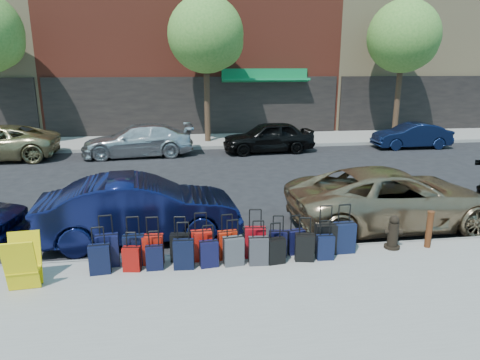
{
  "coord_description": "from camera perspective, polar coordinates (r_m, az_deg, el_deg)",
  "views": [
    {
      "loc": [
        -0.9,
        -12.98,
        4.08
      ],
      "look_at": [
        0.69,
        -1.5,
        0.94
      ],
      "focal_mm": 32.0,
      "sensor_mm": 36.0,
      "label": 1
    }
  ],
  "objects": [
    {
      "name": "ground",
      "position": [
        13.64,
        -3.76,
        -2.29
      ],
      "size": [
        120.0,
        120.0,
        0.0
      ],
      "primitive_type": "plane",
      "color": "black",
      "rests_on": "ground"
    },
    {
      "name": "sidewalk_near",
      "position": [
        7.67,
        0.01,
        -16.31
      ],
      "size": [
        60.0,
        4.0,
        0.15
      ],
      "primitive_type": "cube",
      "color": "gray",
      "rests_on": "ground"
    },
    {
      "name": "sidewalk_far",
      "position": [
        23.35,
        -5.61,
        5.21
      ],
      "size": [
        60.0,
        4.0,
        0.15
      ],
      "primitive_type": "cube",
      "color": "gray",
      "rests_on": "ground"
    },
    {
      "name": "curb_near",
      "position": [
        9.44,
        -1.71,
        -9.95
      ],
      "size": [
        60.0,
        0.08,
        0.15
      ],
      "primitive_type": "cube",
      "color": "gray",
      "rests_on": "ground"
    },
    {
      "name": "curb_far",
      "position": [
        21.36,
        -5.37,
        4.29
      ],
      "size": [
        60.0,
        0.08,
        0.15
      ],
      "primitive_type": "cube",
      "color": "gray",
      "rests_on": "ground"
    },
    {
      "name": "tree_center",
      "position": [
        22.57,
        -4.2,
        18.5
      ],
      "size": [
        3.8,
        3.8,
        7.27
      ],
      "color": "black",
      "rests_on": "sidewalk_far"
    },
    {
      "name": "tree_right",
      "position": [
        25.54,
        21.22,
        17.18
      ],
      "size": [
        3.8,
        3.8,
        7.27
      ],
      "color": "black",
      "rests_on": "sidewalk_far"
    },
    {
      "name": "suitcase_front_0",
      "position": [
        9.07,
        -17.24,
        -8.94
      ],
      "size": [
        0.47,
        0.29,
        1.06
      ],
      "rotation": [
        0.0,
        0.0,
        0.13
      ],
      "color": "black",
      "rests_on": "sidewalk_near"
    },
    {
      "name": "suitcase_front_1",
      "position": [
        8.99,
        -13.94,
        -9.03
      ],
      "size": [
        0.42,
        0.23,
        1.01
      ],
      "rotation": [
        0.0,
        0.0,
        0.01
      ],
      "color": "black",
      "rests_on": "sidewalk_near"
    },
    {
      "name": "suitcase_front_2",
      "position": [
        8.94,
        -11.49,
        -9.05
      ],
      "size": [
        0.42,
        0.25,
        0.99
      ],
      "rotation": [
        0.0,
        0.0,
        -0.06
      ],
      "color": "#A5150A",
      "rests_on": "sidewalk_near"
    },
    {
      "name": "suitcase_front_3",
      "position": [
        8.98,
        -7.96,
        -8.87
      ],
      "size": [
        0.42,
        0.27,
        0.95
      ],
      "rotation": [
        0.0,
        0.0,
        -0.14
      ],
      "color": "black",
      "rests_on": "sidewalk_near"
    },
    {
      "name": "suitcase_front_4",
      "position": [
        8.96,
        -5.14,
        -8.68
      ],
      "size": [
        0.44,
        0.26,
        1.02
      ],
      "rotation": [
        0.0,
        0.0,
        0.06
      ],
      "color": "#B1130B",
      "rests_on": "sidewalk_near"
    },
    {
      "name": "suitcase_front_5",
      "position": [
        9.0,
        -1.63,
        -8.63
      ],
      "size": [
        0.41,
        0.25,
        0.96
      ],
      "rotation": [
        0.0,
        0.0,
        0.09
      ],
      "color": "#A71D0A",
      "rests_on": "sidewalk_near"
    },
    {
      "name": "suitcase_front_6",
      "position": [
        9.06,
        2.04,
        -8.29
      ],
      "size": [
        0.46,
        0.29,
        1.04
      ],
      "rotation": [
        0.0,
        0.0,
        -0.13
      ],
      "color": "maroon",
      "rests_on": "sidewalk_near"
    },
    {
      "name": "suitcase_front_7",
      "position": [
        9.14,
        5.08,
        -8.45
      ],
      "size": [
        0.4,
        0.27,
        0.9
      ],
      "rotation": [
        0.0,
        0.0,
        -0.17
      ],
      "color": "black",
      "rests_on": "sidewalk_near"
    },
    {
      "name": "suitcase_front_8",
      "position": [
        9.31,
        7.46,
        -8.16
      ],
      "size": [
        0.38,
        0.26,
        0.86
      ],
      "rotation": [
        0.0,
        0.0,
        0.2
      ],
      "color": "black",
      "rests_on": "sidewalk_near"
    },
    {
      "name": "suitcase_front_9",
      "position": [
        9.39,
        11.33,
        -7.68
      ],
      "size": [
        0.45,
        0.27,
        1.06
      ],
      "rotation": [
        0.0,
        0.0,
        -0.06
      ],
      "color": "black",
      "rests_on": "sidewalk_near"
    },
    {
      "name": "suitcase_front_10",
      "position": [
        9.53,
        13.71,
        -7.47
      ],
      "size": [
        0.45,
        0.25,
        1.07
      ],
      "rotation": [
        0.0,
        0.0,
        0.02
      ],
      "color": "black",
      "rests_on": "sidewalk_near"
    },
    {
      "name": "suitcase_back_0",
      "position": [
        8.83,
        -18.2,
        -9.98
      ],
      "size": [
        0.41,
        0.26,
        0.94
      ],
      "rotation": [
        0.0,
        0.0,
        0.09
      ],
      "color": "black",
      "rests_on": "sidewalk_near"
    },
    {
      "name": "suitcase_back_1",
      "position": [
        8.78,
        -14.24,
        -10.15
      ],
      "size": [
        0.36,
        0.24,
        0.79
      ],
      "rotation": [
        0.0,
        0.0,
        -0.15
      ],
      "color": "maroon",
      "rests_on": "sidewalk_near"
    },
    {
      "name": "suitcase_back_2",
      "position": [
        8.73,
        -11.32,
        -10.1
      ],
      "size": [
        0.34,
        0.2,
        0.79
      ],
      "rotation": [
        0.0,
        0.0,
        0.02
      ],
      "color": "black",
      "rests_on": "sidewalk_near"
    },
    {
      "name": "suitcase_back_3",
      "position": [
        8.67,
        -7.52,
        -9.77
      ],
      "size": [
        0.41,
        0.26,
        0.95
      ],
      "rotation": [
        0.0,
        0.0,
        -0.06
      ],
      "color": "black",
      "rests_on": "sidewalk_near"
    },
    {
      "name": "suitcase_back_4",
      "position": [
        8.7,
        -4.17,
        -9.78
      ],
      "size": [
        0.38,
        0.25,
        0.86
      ],
      "rotation": [
        0.0,
        0.0,
        0.11
      ],
      "color": "black",
      "rests_on": "sidewalk_near"
    },
    {
      "name": "suitcase_back_5",
      "position": [
        8.74,
        -0.88,
        -9.44
      ],
      "size": [
        0.42,
        0.28,
        0.95
      ],
      "rotation": [
        0.0,
        0.0,
        0.13
      ],
      "color": "#3C3D41",
      "rests_on": "sidewalk_near"
    },
    {
      "name": "suitcase_back_6",
      "position": [
        8.77,
        2.48,
        -9.41
      ],
      "size": [
        0.4,
        0.24,
        0.92
      ],
      "rotation": [
        0.0,
        0.0,
        -0.05
      ],
      "color": "#323236",
      "rests_on": "sidewalk_near"
    },
    {
      "name": "suitcase_back_7",
      "position": [
        8.84,
        4.83,
        -9.38
      ],
      "size": [
        0.39,
        0.26,
        0.86
      ],
      "rotation": [
        0.0,
        0.0,
        0.15
      ],
      "color": "black",
      "rests_on": "sidewalk_near"
    },
    {
      "name": "suitcase_back_8",
      "position": [
        9.02,
        8.6,
        -8.85
      ],
      "size": [
        0.42,
        0.29,
        0.92
      ],
      "rotation": [
        0.0,
        0.0,
        -0.19
      ],
      "color": "black",
      "rests_on": "sidewalk_near"
    },
    {
      "name": "suitcase_back_9",
      "position": [
        9.16,
        11.27,
        -8.78
      ],
      "size": [
        0.36,
        0.22,
        0.84
      ],
      "rotation": [
        0.0,
        0.0,
        -0.06
      ],
      "color": "black",
      "rests_on": "sidewalk_near"
    },
    {
      "name": "fire_hydrant",
      "position": [
        10.04,
        19.74,
        -6.68
      ],
      "size": [
        0.39,
        0.34,
        0.76
      ],
      "rotation": [
        0.0,
        0.0,
        -0.21
      ],
      "color": "black",
      "rests_on": "sidewalk_near"
    },
    {
      "name": "bollard",
      "position": [
        10.35,
        23.91,
        -5.97
      ],
      "size": [
        0.15,
        0.15,
        0.83
      ],
      "color": "#38190C",
      "rests_on": "sidewalk_near"
    },
    {
      "name": "display_rack",
      "position": [
        8.75,
        -26.95,
        -9.8
      ],
      "size": [
        0.6,
        0.65,
        0.98
      ],
      "rotation": [
        0.0,
        0.0,
        0.09
      ],
      "color": "#DBC30C",
      "rests_on": "sidewalk_near"
    },
    {
      "name": "car_near_1",
      "position": [
        10.43,
        -13.15,
        -3.78
      ],
      "size": [
        4.8,
        2.06,
        1.54
      ],
      "primitive_type": "imported",
      "rotation": [
        0.0,
        0.0,
        1.67
      ],
      "color": "#0D133C",
      "rests_on": "ground"
    },
    {
      "name": "car_near_2",
      "position": [
        11.73,
        19.7,
        -2.24
      ],
      "size": [
        5.47,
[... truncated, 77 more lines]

